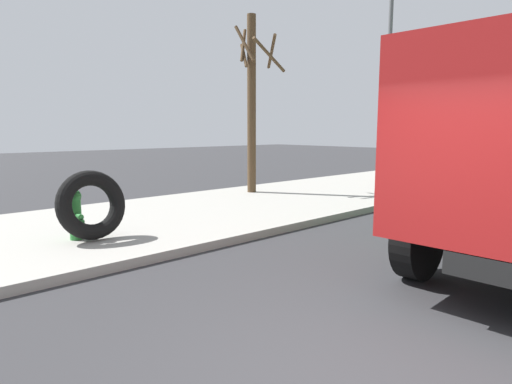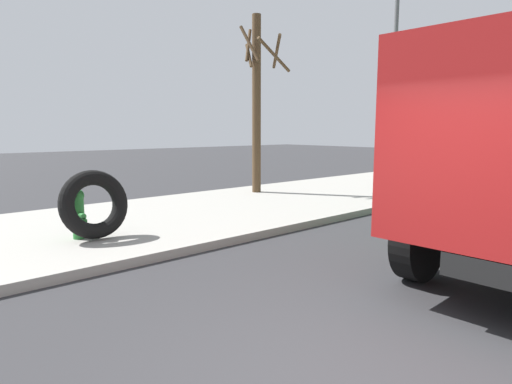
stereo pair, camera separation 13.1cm
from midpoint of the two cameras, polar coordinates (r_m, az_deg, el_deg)
sidewalk_curb at (r=8.82m, az=-23.05°, el=-5.02°), size 36.00×5.00×0.15m
fire_hydrant at (r=7.90m, az=-22.06°, el=-2.50°), size 0.23×0.53×0.86m
loose_tire at (r=7.74m, az=-20.20°, el=-1.55°), size 1.18×0.49×1.20m
bare_tree at (r=12.79m, az=0.45°, el=12.24°), size 1.48×1.26×5.09m
street_light_pole at (r=12.79m, az=18.09°, el=14.40°), size 0.12×0.12×6.61m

